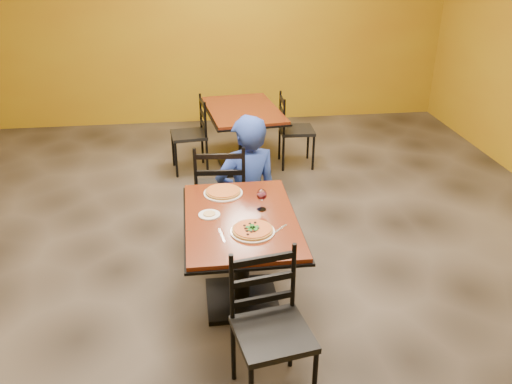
{
  "coord_description": "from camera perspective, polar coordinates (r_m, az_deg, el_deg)",
  "views": [
    {
      "loc": [
        -0.32,
        -3.84,
        2.61
      ],
      "look_at": [
        0.14,
        -0.3,
        0.85
      ],
      "focal_mm": 37.01,
      "sensor_mm": 36.0,
      "label": 1
    }
  ],
  "objects": [
    {
      "name": "wine_glass",
      "position": [
        3.9,
        0.61,
        -0.74
      ],
      "size": [
        0.08,
        0.08,
        0.18
      ],
      "primitive_type": null,
      "color": "white",
      "rests_on": "table_main"
    },
    {
      "name": "diner",
      "position": [
        4.8,
        -0.98,
        1.48
      ],
      "size": [
        0.68,
        0.53,
        1.21
      ],
      "primitive_type": "imported",
      "rotation": [
        0.0,
        0.0,
        3.39
      ],
      "color": "#1B3895",
      "rests_on": "floor"
    },
    {
      "name": "floor",
      "position": [
        4.66,
        -2.17,
        -7.89
      ],
      "size": [
        7.0,
        8.0,
        0.01
      ],
      "primitive_type": "cube",
      "color": "black",
      "rests_on": "ground"
    },
    {
      "name": "plate_far",
      "position": [
        4.19,
        -3.57,
        -0.12
      ],
      "size": [
        0.31,
        0.31,
        0.01
      ],
      "primitive_type": "cylinder",
      "color": "white",
      "rests_on": "table_main"
    },
    {
      "name": "dip",
      "position": [
        3.87,
        -5.07,
        -2.35
      ],
      "size": [
        0.09,
        0.09,
        0.01
      ],
      "primitive_type": "cylinder",
      "color": "tan",
      "rests_on": "side_plate"
    },
    {
      "name": "table_main",
      "position": [
        3.94,
        -1.62,
        -5.23
      ],
      "size": [
        0.83,
        1.23,
        0.75
      ],
      "color": "#601C0F",
      "rests_on": "floor"
    },
    {
      "name": "pizza_main",
      "position": [
        3.64,
        -0.38,
        -4.08
      ],
      "size": [
        0.28,
        0.28,
        0.02
      ],
      "primitive_type": "cylinder",
      "color": "maroon",
      "rests_on": "plate_main"
    },
    {
      "name": "chair_main_far",
      "position": [
        4.8,
        -3.8,
        0.1
      ],
      "size": [
        0.49,
        0.49,
        1.0
      ],
      "primitive_type": null,
      "rotation": [
        0.0,
        0.0,
        3.05
      ],
      "color": "black",
      "rests_on": "floor"
    },
    {
      "name": "knife",
      "position": [
        3.67,
        2.36,
        -4.19
      ],
      "size": [
        0.16,
        0.16,
        0.0
      ],
      "primitive_type": "cube",
      "rotation": [
        0.0,
        0.0,
        -0.78
      ],
      "color": "silver",
      "rests_on": "table_main"
    },
    {
      "name": "pizza_far",
      "position": [
        4.18,
        -3.58,
        0.08
      ],
      "size": [
        0.28,
        0.28,
        0.02
      ],
      "primitive_type": "cylinder",
      "color": "#BE8224",
      "rests_on": "plate_far"
    },
    {
      "name": "table_second",
      "position": [
        6.35,
        -1.39,
        7.34
      ],
      "size": [
        0.97,
        1.32,
        0.75
      ],
      "rotation": [
        0.0,
        0.0,
        0.11
      ],
      "color": "#601C0F",
      "rests_on": "floor"
    },
    {
      "name": "chair_second_left",
      "position": [
        6.36,
        -7.29,
        6.1
      ],
      "size": [
        0.45,
        0.45,
        0.89
      ],
      "primitive_type": null,
      "rotation": [
        0.0,
        0.0,
        -1.45
      ],
      "color": "black",
      "rests_on": "floor"
    },
    {
      "name": "chair_second_right",
      "position": [
        6.48,
        4.41,
        6.64
      ],
      "size": [
        0.42,
        0.42,
        0.89
      ],
      "primitive_type": null,
      "rotation": [
        0.0,
        0.0,
        1.53
      ],
      "color": "black",
      "rests_on": "floor"
    },
    {
      "name": "plate_main",
      "position": [
        3.65,
        -0.38,
        -4.29
      ],
      "size": [
        0.31,
        0.31,
        0.01
      ],
      "primitive_type": "cylinder",
      "color": "white",
      "rests_on": "table_main"
    },
    {
      "name": "fork",
      "position": [
        3.62,
        -3.72,
        -4.67
      ],
      "size": [
        0.04,
        0.19,
        0.0
      ],
      "primitive_type": "cube",
      "rotation": [
        0.0,
        0.0,
        0.13
      ],
      "color": "silver",
      "rests_on": "table_main"
    },
    {
      "name": "chair_main_near",
      "position": [
        3.22,
        1.86,
        -15.17
      ],
      "size": [
        0.5,
        0.5,
        0.96
      ],
      "primitive_type": null,
      "rotation": [
        0.0,
        0.0,
        0.18
      ],
      "color": "black",
      "rests_on": "floor"
    },
    {
      "name": "side_plate",
      "position": [
        3.88,
        -5.07,
        -2.46
      ],
      "size": [
        0.16,
        0.16,
        0.01
      ],
      "primitive_type": "cylinder",
      "color": "white",
      "rests_on": "table_main"
    },
    {
      "name": "wall_back",
      "position": [
        7.93,
        -5.2,
        18.06
      ],
      "size": [
        7.0,
        0.01,
        3.0
      ],
      "primitive_type": "cube",
      "color": "#A28412",
      "rests_on": "ground"
    }
  ]
}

